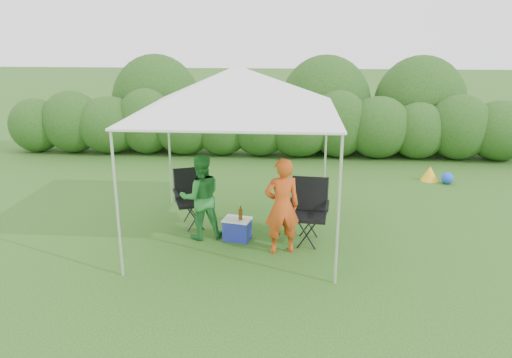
# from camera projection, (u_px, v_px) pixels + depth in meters

# --- Properties ---
(ground) EXTENTS (70.00, 70.00, 0.00)m
(ground) POSITION_uv_depth(u_px,v_px,m) (235.00, 249.00, 7.96)
(ground) COLOR #33621F
(hedge) EXTENTS (14.21, 1.53, 1.80)m
(hedge) POSITION_uv_depth(u_px,v_px,m) (264.00, 126.00, 13.43)
(hedge) COLOR #285119
(hedge) RESTS_ON ground
(canopy) EXTENTS (3.10, 3.10, 2.83)m
(canopy) POSITION_uv_depth(u_px,v_px,m) (237.00, 90.00, 7.71)
(canopy) COLOR silver
(canopy) RESTS_ON ground
(chair_right) EXTENTS (0.70, 0.64, 1.05)m
(chair_right) POSITION_uv_depth(u_px,v_px,m) (309.00, 206.00, 8.11)
(chair_right) COLOR black
(chair_right) RESTS_ON ground
(chair_left) EXTENTS (0.75, 0.72, 1.00)m
(chair_left) POSITION_uv_depth(u_px,v_px,m) (192.00, 194.00, 8.80)
(chair_left) COLOR black
(chair_left) RESTS_ON ground
(man) EXTENTS (0.63, 0.50, 1.52)m
(man) POSITION_uv_depth(u_px,v_px,m) (282.00, 206.00, 7.64)
(man) COLOR #CE4817
(man) RESTS_ON ground
(woman) EXTENTS (0.84, 0.74, 1.43)m
(woman) POSITION_uv_depth(u_px,v_px,m) (201.00, 197.00, 8.19)
(woman) COLOR #2A8134
(woman) RESTS_ON ground
(cooler) EXTENTS (0.50, 0.41, 0.37)m
(cooler) POSITION_uv_depth(u_px,v_px,m) (237.00, 229.00, 8.25)
(cooler) COLOR navy
(cooler) RESTS_ON ground
(bottle) EXTENTS (0.06, 0.06, 0.24)m
(bottle) POSITION_uv_depth(u_px,v_px,m) (240.00, 213.00, 8.12)
(bottle) COLOR #592D0C
(bottle) RESTS_ON cooler
(lawn_toy) EXTENTS (0.67, 0.56, 0.34)m
(lawn_toy) POSITION_uv_depth(u_px,v_px,m) (434.00, 175.00, 11.35)
(lawn_toy) COLOR yellow
(lawn_toy) RESTS_ON ground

